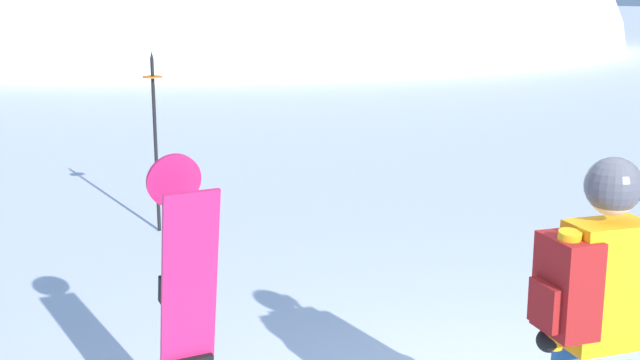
% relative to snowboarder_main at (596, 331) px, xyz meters
% --- Properties ---
extents(ridge_peak_main, '(38.60, 34.74, 17.69)m').
position_rel_snowboarder_main_xyz_m(ridge_peak_main, '(12.08, 35.35, -0.92)').
color(ridge_peak_main, white).
rests_on(ridge_peak_main, ground).
extents(snowboarder_main, '(0.65, 1.82, 1.71)m').
position_rel_snowboarder_main_xyz_m(snowboarder_main, '(0.00, 0.00, 0.00)').
color(snowboarder_main, orange).
rests_on(snowboarder_main, ground).
extents(spare_snowboard, '(0.28, 0.32, 1.64)m').
position_rel_snowboarder_main_xyz_m(spare_snowboard, '(-1.50, 1.27, -0.09)').
color(spare_snowboard, '#D11E5B').
rests_on(spare_snowboard, ground).
extents(piste_marker_near, '(0.20, 0.20, 1.86)m').
position_rel_snowboarder_main_xyz_m(piste_marker_near, '(-0.37, 5.57, 0.14)').
color(piste_marker_near, black).
rests_on(piste_marker_near, ground).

